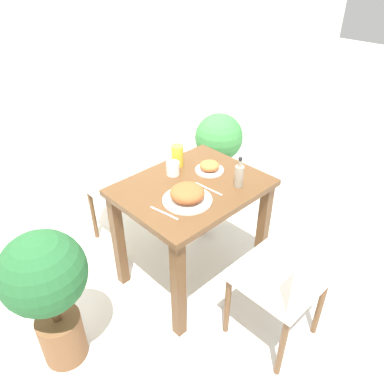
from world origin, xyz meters
TOP-DOWN VIEW (x-y plane):
  - ground_plane at (0.00, 0.00)m, footprint 16.00×16.00m
  - wall_back at (0.00, 1.24)m, footprint 8.00×0.05m
  - dining_table at (0.00, 0.00)m, footprint 0.84×0.65m
  - chair_near at (0.01, -0.72)m, footprint 0.42×0.42m
  - chair_far at (-0.07, 0.69)m, footprint 0.42×0.42m
  - food_plate at (-0.13, -0.10)m, footprint 0.27×0.27m
  - side_plate at (0.19, 0.04)m, footprint 0.18×0.18m
  - drink_cup at (0.00, 0.16)m, footprint 0.08×0.08m
  - juice_glass at (0.09, 0.23)m, footprint 0.07×0.07m
  - sauce_bottle at (0.18, -0.19)m, footprint 0.05×0.05m
  - fork_utensil at (-0.30, -0.10)m, footprint 0.04×0.18m
  - spoon_utensil at (0.03, -0.10)m, footprint 0.02×0.19m
  - potted_plant_left at (-0.91, 0.05)m, footprint 0.41×0.41m
  - potted_plant_right at (0.81, 0.53)m, footprint 0.39×0.39m

SIDE VIEW (x-z plane):
  - ground_plane at x=0.00m, z-range 0.00..0.00m
  - potted_plant_right at x=0.81m, z-range 0.10..0.87m
  - chair_near at x=0.01m, z-range 0.06..0.97m
  - chair_far at x=-0.07m, z-range 0.06..0.97m
  - potted_plant_left at x=-0.91m, z-range 0.12..0.94m
  - dining_table at x=0.00m, z-range 0.22..0.94m
  - fork_utensil at x=-0.30m, z-range 0.72..0.73m
  - spoon_utensil at x=0.03m, z-range 0.72..0.73m
  - side_plate at x=0.19m, z-range 0.72..0.78m
  - drink_cup at x=0.00m, z-range 0.72..0.80m
  - food_plate at x=-0.13m, z-range 0.72..0.81m
  - juice_glass at x=0.09m, z-range 0.72..0.86m
  - sauce_bottle at x=0.18m, z-range 0.70..0.89m
  - wall_back at x=0.00m, z-range 0.00..2.60m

